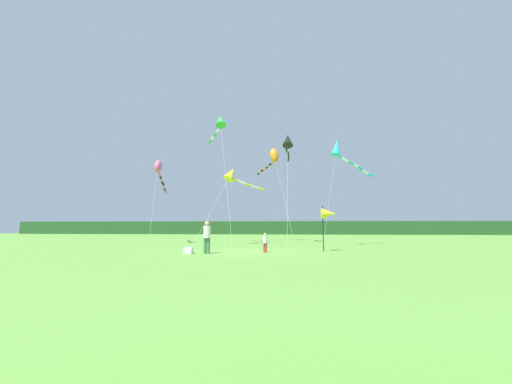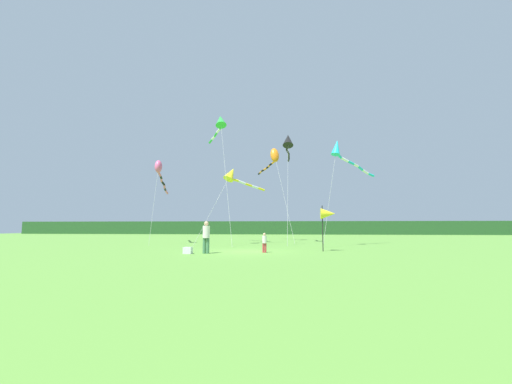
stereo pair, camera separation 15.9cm
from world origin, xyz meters
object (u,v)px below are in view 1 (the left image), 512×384
object	(u,v)px
banner_flag_pole	(328,214)
kite_rainbow	(159,171)
kite_yellow	(233,175)
kite_green	(220,122)
kite_orange	(273,157)
person_child	(265,242)
person_adult	(207,235)
kite_black	(288,141)
kite_cyan	(341,152)
cooler_box	(189,250)

from	to	relation	value
banner_flag_pole	kite_rainbow	size ratio (longest dim) A/B	0.37
kite_yellow	banner_flag_pole	bearing A→B (deg)	-43.64
banner_flag_pole	kite_yellow	xyz separation A→B (m)	(-7.32, 6.98, 3.70)
kite_rainbow	kite_green	world-z (taller)	kite_green
kite_orange	kite_yellow	world-z (taller)	kite_orange
person_child	kite_rainbow	bearing A→B (deg)	139.45
banner_flag_pole	kite_rainbow	xyz separation A→B (m)	(-14.30, 7.54, 4.28)
person_adult	kite_black	bearing A→B (deg)	69.31
kite_cyan	person_adult	bearing A→B (deg)	-138.33
cooler_box	kite_black	distance (m)	16.75
kite_yellow	kite_rainbow	bearing A→B (deg)	175.43
cooler_box	kite_yellow	distance (m)	11.26
banner_flag_pole	kite_orange	distance (m)	15.55
kite_orange	banner_flag_pole	bearing A→B (deg)	-73.01
banner_flag_pole	kite_yellow	distance (m)	10.77
person_child	banner_flag_pole	size ratio (longest dim) A/B	0.40
person_child	kite_green	xyz separation A→B (m)	(-4.89, 9.37, 10.55)
kite_cyan	kite_black	bearing A→B (deg)	134.79
kite_black	person_adult	bearing A→B (deg)	-110.69
cooler_box	kite_green	xyz separation A→B (m)	(-0.61, 10.61, 11.01)
kite_rainbow	kite_black	size ratio (longest dim) A/B	0.73
kite_black	kite_cyan	size ratio (longest dim) A/B	1.24
banner_flag_pole	kite_rainbow	world-z (taller)	kite_rainbow
kite_black	kite_cyan	bearing A→B (deg)	-45.21
kite_rainbow	kite_black	xyz separation A→B (m)	(11.80, 2.39, 3.13)
kite_rainbow	kite_cyan	bearing A→B (deg)	-6.93
cooler_box	banner_flag_pole	world-z (taller)	banner_flag_pole
person_adult	kite_black	distance (m)	15.81
person_adult	kite_orange	xyz separation A→B (m)	(3.06, 15.86, 7.94)
kite_rainbow	kite_cyan	size ratio (longest dim) A/B	0.90
kite_yellow	kite_cyan	xyz separation A→B (m)	(9.13, -1.40, 1.53)
cooler_box	kite_orange	world-z (taller)	kite_orange
person_child	kite_orange	bearing A→B (deg)	90.81
person_child	kite_black	bearing A→B (deg)	82.97
person_adult	banner_flag_pole	size ratio (longest dim) A/B	0.64
kite_green	person_child	bearing A→B (deg)	-62.44
kite_rainbow	kite_black	distance (m)	12.44
kite_black	kite_cyan	distance (m)	6.51
kite_orange	kite_yellow	distance (m)	7.80
cooler_box	kite_rainbow	size ratio (longest dim) A/B	0.06
person_adult	kite_yellow	distance (m)	10.64
kite_green	kite_orange	distance (m)	7.51
person_child	kite_rainbow	distance (m)	14.93
person_adult	kite_orange	bearing A→B (deg)	79.08
kite_rainbow	kite_green	xyz separation A→B (m)	(5.52, 0.46, 4.60)
cooler_box	kite_cyan	xyz separation A→B (m)	(9.99, 8.18, 7.37)
banner_flag_pole	kite_black	size ratio (longest dim) A/B	0.27
banner_flag_pole	kite_black	bearing A→B (deg)	104.15
kite_rainbow	kite_yellow	distance (m)	7.03
banner_flag_pole	kite_yellow	size ratio (longest dim) A/B	0.41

